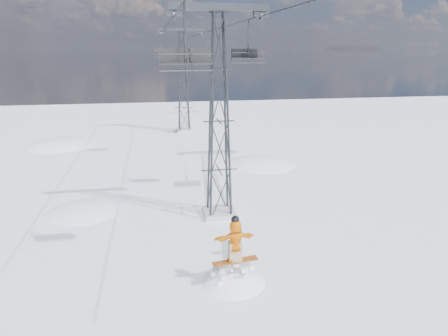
{
  "coord_description": "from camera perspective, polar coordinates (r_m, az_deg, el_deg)",
  "views": [
    {
      "loc": [
        -2.65,
        -13.06,
        9.25
      ],
      "look_at": [
        0.56,
        5.04,
        3.74
      ],
      "focal_mm": 32.0,
      "sensor_mm": 36.0,
      "label": 1
    }
  ],
  "objects": [
    {
      "name": "lift_tower_near",
      "position": [
        21.68,
        -0.73,
        6.62
      ],
      "size": [
        5.2,
        1.8,
        11.43
      ],
      "color": "#999999",
      "rests_on": "ground"
    },
    {
      "name": "lift_chair_far",
      "position": [
        34.04,
        -8.27,
        16.12
      ],
      "size": [
        1.84,
        0.53,
        2.28
      ],
      "color": "black",
      "rests_on": "ground"
    },
    {
      "name": "snow_terrain",
      "position": [
        39.19,
        -12.17,
        -12.47
      ],
      "size": [
        39.0,
        37.0,
        22.0
      ],
      "color": "white",
      "rests_on": "ground"
    },
    {
      "name": "lift_chair_near",
      "position": [
        15.31,
        -5.55,
        15.38
      ],
      "size": [
        1.94,
        0.56,
        2.4
      ],
      "color": "black",
      "rests_on": "ground"
    },
    {
      "name": "ground",
      "position": [
        16.23,
        1.23,
        -18.09
      ],
      "size": [
        120.0,
        120.0,
        0.0
      ],
      "primitive_type": "plane",
      "color": "white",
      "rests_on": "ground"
    },
    {
      "name": "haul_cables",
      "position": [
        32.79,
        -4.23,
        19.42
      ],
      "size": [
        4.46,
        51.0,
        0.06
      ],
      "color": "black",
      "rests_on": "ground"
    },
    {
      "name": "lift_chair_mid",
      "position": [
        24.49,
        3.43,
        15.83
      ],
      "size": [
        1.96,
        0.56,
        2.43
      ],
      "color": "black",
      "rests_on": "ground"
    },
    {
      "name": "snowboarder_jump",
      "position": [
        18.09,
        1.33,
        -20.27
      ],
      "size": [
        4.4,
        4.4,
        7.02
      ],
      "color": "white",
      "rests_on": "ground"
    },
    {
      "name": "lift_tower_far",
      "position": [
        46.35,
        -5.87,
        11.9
      ],
      "size": [
        5.2,
        1.8,
        11.43
      ],
      "color": "#999999",
      "rests_on": "ground"
    }
  ]
}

